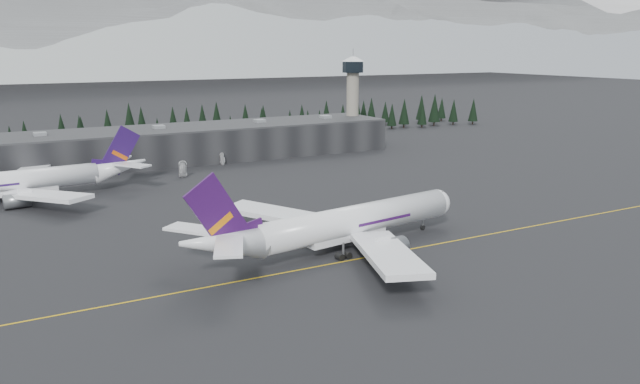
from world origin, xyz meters
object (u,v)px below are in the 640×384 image
terminal (186,143)px  jet_parked (32,180)px  gse_vehicle_a (183,175)px  jet_main (334,225)px  gse_vehicle_b (223,163)px  control_tower (353,90)px

terminal → jet_parked: (-56.17, -39.61, -0.95)m
gse_vehicle_a → jet_parked: bearing=-165.0°
jet_main → gse_vehicle_b: bearing=74.4°
jet_main → jet_parked: jet_main is taller
jet_parked → terminal: bearing=-149.7°
control_tower → gse_vehicle_a: (-85.68, -33.74, -22.63)m
terminal → gse_vehicle_b: (8.48, -16.09, -5.54)m
jet_parked → gse_vehicle_b: 68.95m
jet_main → terminal: bearing=79.4°
jet_parked → gse_vehicle_a: size_ratio=11.61×
gse_vehicle_a → gse_vehicle_b: (19.16, 14.64, -0.01)m
control_tower → jet_main: control_tower is taller
jet_parked → gse_vehicle_b: (64.65, 23.52, -4.59)m
jet_main → control_tower: bearing=48.9°
terminal → gse_vehicle_a: size_ratio=28.77×
control_tower → gse_vehicle_a: control_tower is taller
control_tower → gse_vehicle_a: 94.82m
control_tower → gse_vehicle_a: bearing=-158.5°
jet_parked → gse_vehicle_a: 46.58m
control_tower → gse_vehicle_b: (-66.52, -19.09, -22.64)m
terminal → gse_vehicle_a: bearing=-109.2°
control_tower → jet_main: size_ratio=0.55×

